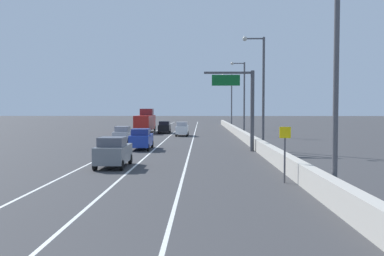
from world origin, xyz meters
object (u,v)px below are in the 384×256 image
at_px(lamp_post_right_fourth, 230,98).
at_px(box_truck, 145,122).
at_px(speed_advisory_sign, 285,150).
at_px(car_gray_2, 113,152).
at_px(lamp_post_right_third, 243,94).
at_px(car_white_1, 182,129).
at_px(lamp_post_right_near, 331,58).
at_px(overhead_sign_gantry, 244,101).
at_px(car_silver_0, 123,135).
at_px(lamp_post_right_second, 261,86).
at_px(car_blue_3, 141,139).
at_px(car_black_4, 164,127).

relative_size(lamp_post_right_fourth, box_truck, 1.10).
relative_size(speed_advisory_sign, car_gray_2, 0.71).
distance_m(lamp_post_right_third, car_gray_2, 35.81).
distance_m(speed_advisory_sign, car_white_1, 39.00).
height_order(lamp_post_right_near, lamp_post_right_third, same).
xyz_separation_m(overhead_sign_gantry, speed_advisory_sign, (0.44, -16.66, -2.96)).
bearing_deg(lamp_post_right_near, car_gray_2, 140.49).
bearing_deg(lamp_post_right_fourth, car_gray_2, -102.09).
distance_m(car_silver_0, car_gray_2, 20.09).
bearing_deg(car_white_1, car_gray_2, -95.58).
bearing_deg(box_truck, lamp_post_right_second, -62.71).
bearing_deg(lamp_post_right_third, car_silver_0, -138.22).
bearing_deg(car_blue_3, car_silver_0, 113.10).
distance_m(speed_advisory_sign, lamp_post_right_third, 39.38).
bearing_deg(overhead_sign_gantry, car_blue_3, 171.52).
relative_size(lamp_post_right_fourth, car_blue_3, 2.30).
bearing_deg(lamp_post_right_near, car_black_4, 103.33).
relative_size(lamp_post_right_near, car_blue_3, 2.30).
distance_m(lamp_post_right_fourth, car_silver_0, 38.29).
distance_m(overhead_sign_gantry, car_white_1, 23.00).
bearing_deg(speed_advisory_sign, car_gray_2, 151.04).
distance_m(speed_advisory_sign, box_truck, 48.62).
xyz_separation_m(lamp_post_right_near, box_truck, (-14.92, 50.44, -4.36)).
bearing_deg(lamp_post_right_fourth, car_black_4, -127.48).
relative_size(overhead_sign_gantry, car_gray_2, 1.78).
height_order(speed_advisory_sign, car_blue_3, speed_advisory_sign).
xyz_separation_m(lamp_post_right_near, lamp_post_right_third, (0.42, 42.90, 0.00)).
bearing_deg(speed_advisory_sign, overhead_sign_gantry, 91.52).
bearing_deg(lamp_post_right_third, overhead_sign_gantry, -95.22).
bearing_deg(lamp_post_right_second, lamp_post_right_third, 88.96).
distance_m(speed_advisory_sign, car_gray_2, 11.92).
relative_size(car_silver_0, car_blue_3, 0.86).
bearing_deg(box_truck, car_gray_2, -85.35).
bearing_deg(lamp_post_right_second, car_white_1, 112.23).
xyz_separation_m(lamp_post_right_near, car_blue_3, (-11.47, 21.92, -5.15)).
relative_size(car_blue_3, box_truck, 0.48).
bearing_deg(car_gray_2, lamp_post_right_near, -39.51).
bearing_deg(car_silver_0, lamp_post_right_third, 41.78).
relative_size(overhead_sign_gantry, lamp_post_right_fourth, 0.69).
distance_m(car_gray_2, car_black_4, 39.46).
bearing_deg(car_gray_2, car_blue_3, 89.40).
height_order(lamp_post_right_near, lamp_post_right_second, same).
bearing_deg(lamp_post_right_fourth, lamp_post_right_second, -90.14).
relative_size(speed_advisory_sign, box_truck, 0.31).
relative_size(overhead_sign_gantry, lamp_post_right_third, 0.69).
height_order(car_gray_2, car_black_4, car_gray_2).
bearing_deg(speed_advisory_sign, lamp_post_right_fourth, 88.75).
bearing_deg(lamp_post_right_near, box_truck, 106.48).
height_order(lamp_post_right_fourth, box_truck, lamp_post_right_fourth).
bearing_deg(lamp_post_right_fourth, lamp_post_right_near, -90.12).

